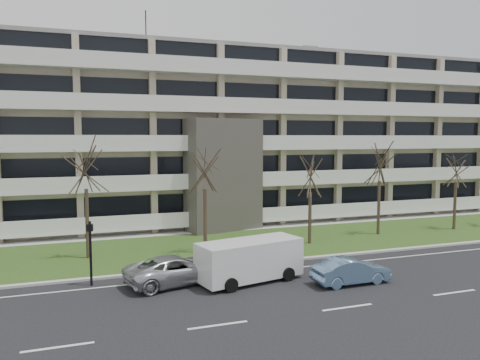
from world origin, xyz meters
name	(u,v)px	position (x,y,z in m)	size (l,w,h in m)	color
ground	(347,307)	(0.00, 0.00, 0.00)	(160.00, 160.00, 0.00)	black
grass_verge	(247,244)	(0.00, 13.00, 0.03)	(90.00, 10.00, 0.06)	#2C4316
curb	(275,261)	(0.00, 8.00, 0.06)	(90.00, 0.35, 0.12)	#B2B2AD
sidewalk	(224,229)	(0.00, 18.50, 0.04)	(90.00, 2.00, 0.08)	#B2B2AD
lane_edge_line	(286,269)	(0.00, 6.50, 0.01)	(90.00, 0.12, 0.01)	white
apartment_building	(202,136)	(-0.01, 25.32, 7.61)	(60.50, 15.10, 18.75)	tan
silver_pickup	(176,270)	(-6.50, 5.90, 0.73)	(2.42, 5.24, 1.46)	silver
blue_sedan	(351,271)	(2.02, 2.92, 0.67)	(1.42, 4.07, 1.34)	#6E95BF
white_van	(251,257)	(-2.69, 5.04, 1.29)	(5.88, 3.19, 2.16)	white
pedestrian_signal	(90,245)	(-10.63, 7.02, 2.11)	(0.35, 0.29, 3.32)	black
tree_2	(85,161)	(-10.66, 12.58, 6.08)	(3.91, 3.91, 7.81)	#382B21
tree_3	(205,163)	(-3.45, 11.40, 5.88)	(3.78, 3.78, 7.56)	#382B21
tree_4	(310,172)	(4.25, 11.67, 5.11)	(3.29, 3.29, 6.58)	#382B21
tree_5	(380,160)	(10.74, 12.71, 5.82)	(3.75, 3.75, 7.49)	#382B21
tree_6	(456,165)	(17.81, 12.35, 5.28)	(3.40, 3.40, 6.79)	#382B21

